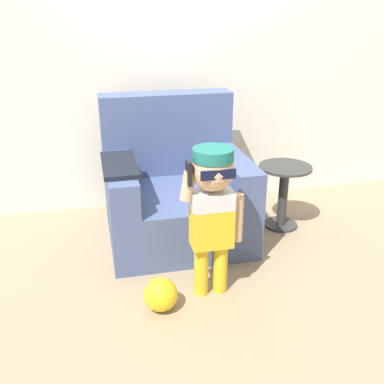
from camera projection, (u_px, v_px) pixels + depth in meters
name	position (u px, v px, depth m)	size (l,w,h in m)	color
ground_plane	(204.00, 230.00, 3.41)	(10.00, 10.00, 0.00)	#998466
wall_back	(184.00, 44.00, 3.48)	(10.00, 0.05, 2.60)	silver
armchair	(174.00, 190.00, 3.26)	(0.99, 0.94, 0.99)	#475684
person_child	(212.00, 200.00, 2.45)	(0.37, 0.27, 0.89)	gold
side_table	(283.00, 190.00, 3.36)	(0.39, 0.39, 0.49)	#333333
toy_ball	(161.00, 295.00, 2.49)	(0.19, 0.19, 0.19)	yellow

